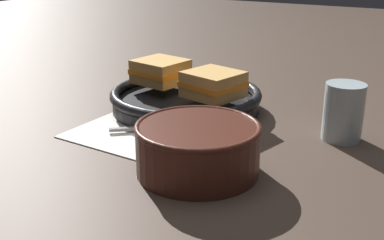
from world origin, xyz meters
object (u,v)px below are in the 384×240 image
at_px(soup_bowl, 198,145).
at_px(skillet, 186,99).
at_px(sandwich_near_right, 213,84).
at_px(drinking_glass, 343,112).
at_px(sandwich_near_left, 161,71).
at_px(spoon, 182,126).

xyz_separation_m(soup_bowl, skillet, (-0.15, 0.23, -0.02)).
height_order(sandwich_near_right, drinking_glass, drinking_glass).
bearing_deg(sandwich_near_right, sandwich_near_left, 166.51).
bearing_deg(drinking_glass, sandwich_near_left, 177.29).
distance_m(spoon, sandwich_near_left, 0.17).
bearing_deg(sandwich_near_left, spoon, -43.84).
relative_size(soup_bowl, sandwich_near_left, 1.62).
height_order(soup_bowl, skillet, soup_bowl).
bearing_deg(sandwich_near_right, spoon, -102.32).
bearing_deg(sandwich_near_left, sandwich_near_right, -13.49).
distance_m(soup_bowl, sandwich_near_left, 0.33).
bearing_deg(skillet, soup_bowl, -55.88).
xyz_separation_m(soup_bowl, sandwich_near_left, (-0.22, 0.24, 0.02)).
height_order(soup_bowl, sandwich_near_left, sandwich_near_left).
xyz_separation_m(sandwich_near_left, drinking_glass, (0.36, -0.02, -0.02)).
xyz_separation_m(soup_bowl, drinking_glass, (0.14, 0.22, 0.01)).
relative_size(spoon, sandwich_near_left, 1.37).
relative_size(spoon, skillet, 0.40).
height_order(soup_bowl, spoon, soup_bowl).
xyz_separation_m(skillet, sandwich_near_left, (-0.07, 0.01, 0.04)).
relative_size(skillet, sandwich_near_right, 3.27).
xyz_separation_m(soup_bowl, spoon, (-0.10, 0.13, -0.03)).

